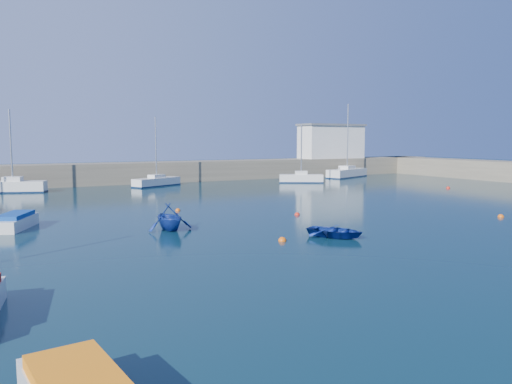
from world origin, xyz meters
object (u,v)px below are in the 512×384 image
dinghy_left (169,217)px  sailboat_5 (13,186)px  sailboat_7 (301,178)px  sailboat_8 (347,173)px  dinghy_center (335,231)px  motorboat_1 (15,221)px  sailboat_6 (157,182)px  harbor_office (331,142)px

dinghy_left → sailboat_5: bearing=101.2°
sailboat_7 → sailboat_8: sailboat_8 is taller
dinghy_center → motorboat_1: bearing=113.7°
sailboat_6 → dinghy_center: bearing=153.1°
harbor_office → dinghy_left: harbor_office is taller
harbor_office → sailboat_8: size_ratio=0.94×
motorboat_1 → sailboat_8: bearing=52.1°
sailboat_8 → sailboat_6: bearing=68.2°
sailboat_8 → dinghy_left: 46.81m
dinghy_center → harbor_office: bearing=23.4°
sailboat_6 → sailboat_8: (28.82, 0.54, 0.13)m
motorboat_1 → dinghy_center: motorboat_1 is taller
motorboat_1 → sailboat_5: bearing=112.0°
dinghy_center → dinghy_left: bearing=108.9°
sailboat_6 → sailboat_7: sailboat_6 is taller
motorboat_1 → dinghy_left: (8.27, -4.95, 0.35)m
sailboat_5 → dinghy_left: 29.65m
sailboat_7 → sailboat_5: bearing=111.7°
sailboat_8 → dinghy_left: size_ratio=3.43×
harbor_office → sailboat_6: (-29.63, -5.61, -4.55)m
dinghy_left → dinghy_center: bearing=-44.2°
sailboat_7 → dinghy_left: sailboat_7 is taller
harbor_office → sailboat_8: 6.78m
dinghy_left → motorboat_1: bearing=145.7°
harbor_office → sailboat_8: sailboat_8 is taller
harbor_office → sailboat_7: bearing=-140.7°
sailboat_7 → motorboat_1: 39.06m
sailboat_7 → sailboat_8: (11.09, 4.67, 0.08)m
sailboat_7 → sailboat_8: 12.03m
sailboat_8 → dinghy_center: (-29.08, -35.64, -0.34)m
harbor_office → dinghy_left: 50.90m
sailboat_6 → dinghy_left: (-7.87, -28.54, 0.27)m
sailboat_6 → dinghy_left: sailboat_6 is taller
sailboat_5 → dinghy_left: sailboat_5 is taller
sailboat_8 → dinghy_center: size_ratio=3.28×
sailboat_7 → dinghy_center: (-17.99, -30.97, -0.27)m
harbor_office → motorboat_1: 54.49m
motorboat_1 → sailboat_6: bearing=79.5°
harbor_office → sailboat_6: 30.50m
sailboat_7 → motorboat_1: sailboat_7 is taller
sailboat_7 → dinghy_center: sailboat_7 is taller
sailboat_6 → sailboat_8: size_ratio=0.77×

